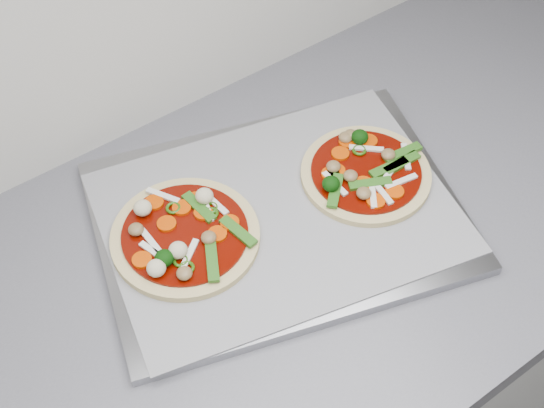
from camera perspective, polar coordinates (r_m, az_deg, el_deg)
baking_tray at (r=1.01m, az=0.47°, el=-0.95°), size 0.55×0.47×0.02m
parchment at (r=1.00m, az=0.47°, el=-0.64°), size 0.51×0.42×0.00m
pizza_left at (r=0.97m, az=-6.62°, el=-2.36°), size 0.27×0.27×0.03m
pizza_right at (r=1.04m, az=7.00°, el=2.41°), size 0.22×0.22×0.03m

